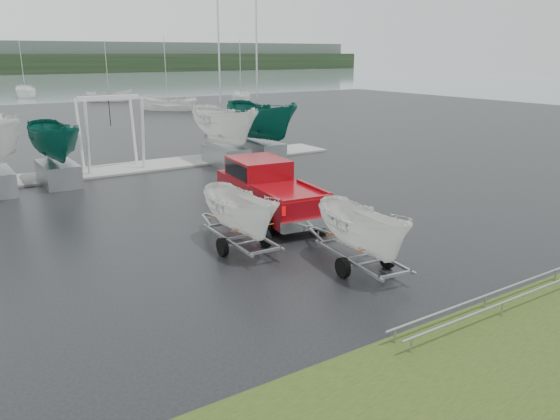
% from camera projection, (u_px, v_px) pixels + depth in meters
% --- Properties ---
extents(ground_plane, '(120.00, 120.00, 0.00)m').
position_uv_depth(ground_plane, '(192.00, 238.00, 19.41)').
color(ground_plane, black).
rests_on(ground_plane, ground).
extents(grass_verge, '(40.00, 40.00, 0.00)m').
position_uv_depth(grass_verge, '(429.00, 393.00, 10.56)').
color(grass_verge, '#243213').
rests_on(grass_verge, ground).
extents(dock, '(30.00, 3.00, 0.12)m').
position_uv_depth(dock, '(93.00, 172.00, 29.84)').
color(dock, '#989893').
rests_on(dock, ground).
extents(pickup_truck, '(2.98, 6.70, 2.16)m').
position_uv_depth(pickup_truck, '(267.00, 187.00, 22.04)').
color(pickup_truck, maroon).
rests_on(pickup_truck, ground).
extents(trailer_hitched, '(1.84, 3.71, 4.55)m').
position_uv_depth(trailer_hitched, '(365.00, 191.00, 15.84)').
color(trailer_hitched, gray).
rests_on(trailer_hitched, ground).
extents(trailer_parked, '(1.80, 3.64, 4.64)m').
position_uv_depth(trailer_parked, '(240.00, 176.00, 17.56)').
color(trailer_parked, gray).
rests_on(trailer_parked, ground).
extents(boat_hoist, '(3.30, 2.18, 4.12)m').
position_uv_depth(boat_hoist, '(110.00, 123.00, 29.74)').
color(boat_hoist, silver).
rests_on(boat_hoist, ground).
extents(keelboat_1, '(2.07, 3.20, 6.60)m').
position_uv_depth(keelboat_1, '(52.00, 120.00, 26.39)').
color(keelboat_1, gray).
rests_on(keelboat_1, ground).
extents(keelboat_2, '(2.37, 3.20, 10.54)m').
position_uv_depth(keelboat_2, '(224.00, 100.00, 30.97)').
color(keelboat_2, gray).
rests_on(keelboat_2, ground).
extents(keelboat_3, '(2.51, 3.20, 10.68)m').
position_uv_depth(keelboat_3, '(261.00, 94.00, 32.54)').
color(keelboat_3, gray).
rests_on(keelboat_3, ground).
extents(mast_rack_2, '(7.00, 0.56, 0.06)m').
position_uv_depth(mast_rack_2, '(494.00, 299.00, 13.78)').
color(mast_rack_2, gray).
rests_on(mast_rack_2, ground).
extents(moored_boat_2, '(3.79, 3.79, 11.52)m').
position_uv_depth(moored_boat_2, '(168.00, 110.00, 62.32)').
color(moored_boat_2, silver).
rests_on(moored_boat_2, ground).
extents(moored_boat_3, '(3.08, 3.04, 11.07)m').
position_uv_depth(moored_boat_3, '(109.00, 101.00, 73.96)').
color(moored_boat_3, silver).
rests_on(moored_boat_3, ground).
extents(moored_boat_5, '(2.84, 2.91, 11.52)m').
position_uv_depth(moored_boat_5, '(26.00, 98.00, 79.93)').
color(moored_boat_5, silver).
rests_on(moored_boat_5, ground).
extents(moored_boat_6, '(3.44, 3.46, 11.28)m').
position_uv_depth(moored_boat_6, '(241.00, 103.00, 70.75)').
color(moored_boat_6, silver).
rests_on(moored_boat_6, ground).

